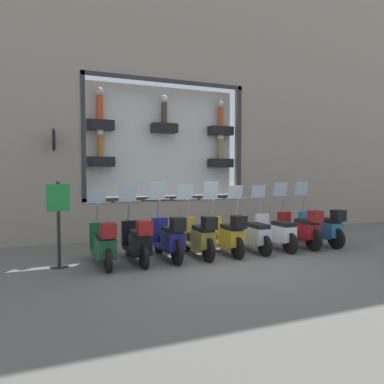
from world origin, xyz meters
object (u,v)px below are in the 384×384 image
Objects in this scene: scooter_teal_0 at (323,227)px; scooter_white_2 at (276,232)px; scooter_yellow_4 at (227,235)px; shop_sign_post at (59,221)px; scooter_silver_3 at (252,234)px; scooter_olive_5 at (199,236)px; scooter_red_1 at (301,229)px; scooter_black_7 at (138,241)px; scooter_navy_6 at (169,238)px; scooter_green_8 at (104,244)px.

scooter_teal_0 reaches higher than scooter_white_2.
scooter_yellow_4 is 1.03× the size of shop_sign_post.
scooter_silver_3 is 1.00× the size of scooter_olive_5.
scooter_red_1 is 2.14m from scooter_yellow_4.
scooter_silver_3 is 2.85m from scooter_black_7.
shop_sign_post is (0.23, 4.40, 0.52)m from scooter_silver_3.
scooter_teal_0 is 1.00× the size of scooter_silver_3.
scooter_teal_0 is 1.00× the size of scooter_yellow_4.
scooter_yellow_4 is at bearing 90.18° from scooter_red_1.
scooter_red_1 is at bearing -90.04° from scooter_navy_6.
scooter_white_2 is at bearing -89.00° from scooter_navy_6.
scooter_navy_6 is at bearing 89.96° from scooter_red_1.
scooter_white_2 is at bearing -89.10° from scooter_green_8.
scooter_navy_6 is at bearing 89.43° from scooter_olive_5.
shop_sign_post is (0.28, 6.54, 0.46)m from scooter_teal_0.
scooter_olive_5 is 1.00× the size of scooter_navy_6.
scooter_silver_3 is 1.43m from scooter_olive_5.
scooter_silver_3 is at bearing -88.70° from scooter_navy_6.
scooter_red_1 is 0.72m from scooter_white_2.
scooter_green_8 is at bearing 90.17° from scooter_red_1.
scooter_yellow_4 is 3.73m from shop_sign_post.
scooter_yellow_4 is at bearing -94.43° from shop_sign_post.
scooter_olive_5 is 1.00× the size of scooter_black_7.
scooter_silver_3 is 1.00× the size of scooter_yellow_4.
scooter_red_1 reaches higher than scooter_green_8.
scooter_teal_0 is 6.56m from shop_sign_post.
scooter_red_1 is 1.01× the size of scooter_green_8.
scooter_navy_6 reaches higher than scooter_white_2.
scooter_white_2 is (0.05, 0.71, -0.06)m from scooter_red_1.
scooter_navy_6 is 1.42m from scooter_green_8.
scooter_black_7 is at bearing -100.44° from shop_sign_post.
scooter_teal_0 is 1.01× the size of scooter_green_8.
scooter_silver_3 is 3.56m from scooter_green_8.
scooter_teal_0 is 2.85m from scooter_yellow_4.
scooter_olive_5 is 1.42m from scooter_black_7.
scooter_white_2 is 1.00× the size of scooter_black_7.
scooter_green_8 is 1.01m from shop_sign_post.
scooter_silver_3 is 4.44m from shop_sign_post.
scooter_white_2 is at bearing -88.48° from scooter_olive_5.
scooter_olive_5 reaches higher than scooter_green_8.
scooter_olive_5 is 0.71m from scooter_navy_6.
shop_sign_post is (0.28, 5.83, 0.46)m from scooter_red_1.
scooter_teal_0 reaches higher than scooter_red_1.
scooter_teal_0 is 1.00× the size of scooter_olive_5.
scooter_navy_6 is at bearing 91.30° from scooter_silver_3.
shop_sign_post reaches higher than scooter_red_1.
scooter_teal_0 is at bearing -91.46° from scooter_silver_3.
scooter_yellow_4 reaches higher than scooter_teal_0.
scooter_navy_6 is at bearing -89.30° from scooter_green_8.
scooter_silver_3 is at bearing -92.96° from shop_sign_post.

